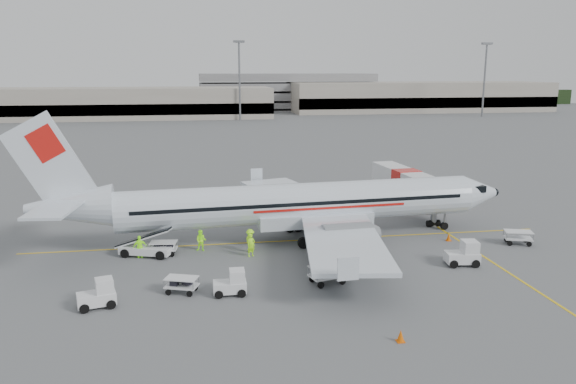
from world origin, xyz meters
name	(u,v)px	position (x,y,z in m)	size (l,w,h in m)	color
ground	(292,241)	(0.00, 0.00, 0.00)	(360.00, 360.00, 0.00)	#56595B
stripe_lead	(292,241)	(0.00, 0.00, 0.01)	(44.00, 0.20, 0.01)	yellow
stripe_cross	(494,263)	(14.00, -8.00, 0.01)	(0.20, 20.00, 0.01)	yellow
terminal_west	(85,103)	(-40.00, 130.00, 4.50)	(110.00, 22.00, 9.00)	gray
terminal_east	(418,97)	(70.00, 145.00, 5.00)	(90.00, 26.00, 10.00)	gray
parking_garage	(286,90)	(25.00, 160.00, 7.00)	(62.00, 24.00, 14.00)	slate
treeline	(215,100)	(0.00, 175.00, 3.00)	(300.00, 3.00, 6.00)	black
mast_center	(240,81)	(5.00, 118.00, 11.00)	(3.20, 1.20, 22.00)	slate
mast_east	(484,81)	(80.00, 118.00, 11.00)	(3.20, 1.20, 22.00)	slate
aircraft	(301,176)	(0.78, 0.20, 5.49)	(39.84, 31.23, 10.98)	white
jet_bridge	(406,191)	(13.16, 8.13, 2.14)	(3.06, 16.31, 4.28)	silver
belt_loader	(146,238)	(-11.82, -2.00, 1.43)	(5.30, 1.99, 2.87)	silver
tug_fore	(462,253)	(11.42, -7.99, 0.93)	(2.39, 1.37, 1.85)	silver
tug_mid	(230,282)	(-5.90, -10.83, 0.82)	(2.12, 1.21, 1.64)	silver
tug_aft	(96,294)	(-14.03, -11.51, 0.87)	(2.25, 1.29, 1.74)	silver
cart_loaded_a	(182,285)	(-8.97, -10.07, 0.53)	(2.04, 1.21, 1.07)	silver
cart_loaded_b	(164,248)	(-10.51, -2.00, 0.53)	(2.04, 1.21, 1.07)	silver
cart_empty_a	(327,275)	(0.75, -9.97, 0.62)	(2.38, 1.41, 1.24)	silver
cart_empty_b	(518,238)	(18.37, -3.98, 0.57)	(2.18, 1.29, 1.14)	silver
cone_nose	(449,237)	(13.12, -2.16, 0.34)	(0.42, 0.42, 0.68)	#E55A05
cone_port	(227,200)	(-4.68, 14.54, 0.34)	(0.42, 0.42, 0.68)	#E55A05
cone_stbd	(401,336)	(2.67, -18.76, 0.35)	(0.43, 0.43, 0.70)	#E55A05
crew_a	(251,245)	(-3.80, -3.50, 0.90)	(0.66, 0.43, 1.81)	#A2FF19
crew_b	(201,240)	(-7.60, -1.50, 0.86)	(0.84, 0.65, 1.72)	#A2FF19
crew_c	(250,240)	(-3.75, -2.35, 0.93)	(1.20, 0.69, 1.85)	#A2FF19
crew_d	(140,247)	(-12.27, -2.40, 0.87)	(1.02, 0.42, 1.74)	#A2FF19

